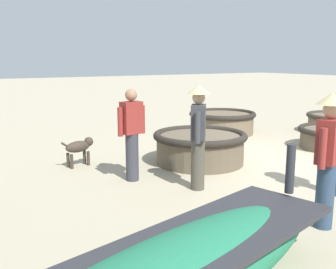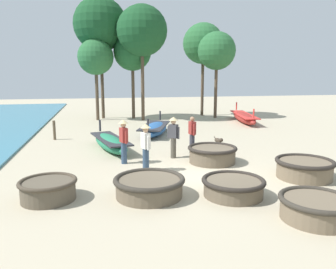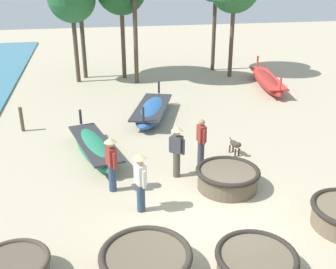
# 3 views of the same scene
# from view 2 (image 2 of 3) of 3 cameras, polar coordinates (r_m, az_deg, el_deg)

# --- Properties ---
(ground_plane) EXTENTS (80.00, 80.00, 0.00)m
(ground_plane) POSITION_cam_2_polar(r_m,az_deg,el_deg) (10.99, 6.82, -7.16)
(ground_plane) COLOR tan
(coracle_upturned) EXTENTS (1.97, 1.97, 0.55)m
(coracle_upturned) POSITION_cam_2_polar(r_m,az_deg,el_deg) (9.07, -3.28, -8.89)
(coracle_upturned) COLOR brown
(coracle_upturned) RESTS_ON ground
(coracle_far_right) EXTENTS (1.52, 1.52, 0.56)m
(coracle_far_right) POSITION_cam_2_polar(r_m,az_deg,el_deg) (9.35, -20.14, -8.89)
(coracle_far_right) COLOR brown
(coracle_far_right) RESTS_ON ground
(coracle_beside_post) EXTENTS (1.85, 1.85, 0.62)m
(coracle_beside_post) POSITION_cam_2_polar(r_m,az_deg,el_deg) (11.48, 22.66, -5.38)
(coracle_beside_post) COLOR brown
(coracle_beside_post) RESTS_ON ground
(coracle_center) EXTENTS (1.75, 1.75, 0.50)m
(coracle_center) POSITION_cam_2_polar(r_m,az_deg,el_deg) (9.26, 11.29, -8.84)
(coracle_center) COLOR brown
(coracle_center) RESTS_ON ground
(coracle_tilted) EXTENTS (1.88, 1.88, 0.63)m
(coracle_tilted) POSITION_cam_2_polar(r_m,az_deg,el_deg) (12.58, 7.72, -3.33)
(coracle_tilted) COLOR brown
(coracle_tilted) RESTS_ON ground
(coracle_nearest) EXTENTS (1.70, 1.70, 0.55)m
(coracle_nearest) POSITION_cam_2_polar(r_m,az_deg,el_deg) (8.38, 24.39, -11.46)
(coracle_nearest) COLOR brown
(coracle_nearest) RESTS_ON ground
(long_boat_ochre_hull) EXTENTS (2.56, 4.33, 1.14)m
(long_boat_ochre_hull) POSITION_cam_2_polar(r_m,az_deg,el_deg) (18.42, -2.33, 1.01)
(long_boat_ochre_hull) COLOR #285693
(long_boat_ochre_hull) RESTS_ON ground
(long_boat_white_hull) EXTENTS (2.14, 5.80, 1.22)m
(long_boat_white_hull) POSITION_cam_2_polar(r_m,az_deg,el_deg) (24.00, 13.06, 2.94)
(long_boat_white_hull) COLOR maroon
(long_boat_white_hull) RESTS_ON ground
(long_boat_red_hull) EXTENTS (1.81, 4.11, 1.13)m
(long_boat_red_hull) POSITION_cam_2_polar(r_m,az_deg,el_deg) (14.81, -10.02, -1.40)
(long_boat_red_hull) COLOR #237551
(long_boat_red_hull) RESTS_ON ground
(fisherman_crouching) EXTENTS (0.36, 0.51, 1.67)m
(fisherman_crouching) POSITION_cam_2_polar(r_m,az_deg,el_deg) (12.30, -7.72, -0.71)
(fisherman_crouching) COLOR #2D425B
(fisherman_crouching) RESTS_ON ground
(fisherman_standing_left) EXTENTS (0.26, 0.53, 1.57)m
(fisherman_standing_left) POSITION_cam_2_polar(r_m,az_deg,el_deg) (13.95, 4.23, 0.13)
(fisherman_standing_left) COLOR #383842
(fisherman_standing_left) RESTS_ON ground
(fisherman_with_hat) EXTENTS (0.43, 0.39, 1.67)m
(fisherman_with_hat) POSITION_cam_2_polar(r_m,az_deg,el_deg) (13.04, 0.95, 0.00)
(fisherman_with_hat) COLOR #4C473D
(fisherman_with_hat) RESTS_ON ground
(fisherman_standing_right) EXTENTS (0.36, 0.51, 1.67)m
(fisherman_standing_right) POSITION_cam_2_polar(r_m,az_deg,el_deg) (11.19, -3.92, -1.73)
(fisherman_standing_right) COLOR #2D425B
(fisherman_standing_right) RESTS_ON ground
(dog) EXTENTS (0.30, 0.68, 0.55)m
(dog) POSITION_cam_2_polar(r_m,az_deg,el_deg) (14.88, 8.80, -1.15)
(dog) COLOR #3D3328
(dog) RESTS_ON ground
(mooring_post_mid_beach) EXTENTS (0.14, 0.14, 1.00)m
(mooring_post_mid_beach) POSITION_cam_2_polar(r_m,az_deg,el_deg) (17.86, -19.19, 0.71)
(mooring_post_mid_beach) COLOR brown
(mooring_post_mid_beach) RESTS_ON ground
(tree_rightmost) EXTENTS (3.62, 3.62, 8.25)m
(tree_rightmost) POSITION_cam_2_polar(r_m,az_deg,el_deg) (24.48, -4.56, 17.55)
(tree_rightmost) COLOR #4C3D2D
(tree_rightmost) RESTS_ON ground
(tree_tall_back) EXTENTS (2.84, 2.84, 6.48)m
(tree_tall_back) POSITION_cam_2_polar(r_m,az_deg,el_deg) (25.55, -6.22, 14.07)
(tree_tall_back) COLOR #4C3D2D
(tree_tall_back) RESTS_ON ground
(tree_leftmost) EXTENTS (2.60, 2.60, 5.92)m
(tree_leftmost) POSITION_cam_2_polar(r_m,az_deg,el_deg) (24.98, -12.49, 12.97)
(tree_leftmost) COLOR #4C3D2D
(tree_leftmost) RESTS_ON ground
(tree_left_mid) EXTENTS (3.29, 3.29, 7.50)m
(tree_left_mid) POSITION_cam_2_polar(r_m,az_deg,el_deg) (27.69, 6.14, 15.43)
(tree_left_mid) COLOR #4C3D2D
(tree_left_mid) RESTS_ON ground
(tree_center) EXTENTS (3.97, 3.97, 9.04)m
(tree_center) POSITION_cam_2_polar(r_m,az_deg,el_deg) (26.16, -11.73, 18.26)
(tree_center) COLOR #4C3D2D
(tree_center) RESTS_ON ground
(tree_right_mid) EXTENTS (2.90, 2.90, 6.60)m
(tree_right_mid) POSITION_cam_2_polar(r_m,az_deg,el_deg) (26.00, 8.48, 14.16)
(tree_right_mid) COLOR #4C3D2D
(tree_right_mid) RESTS_ON ground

